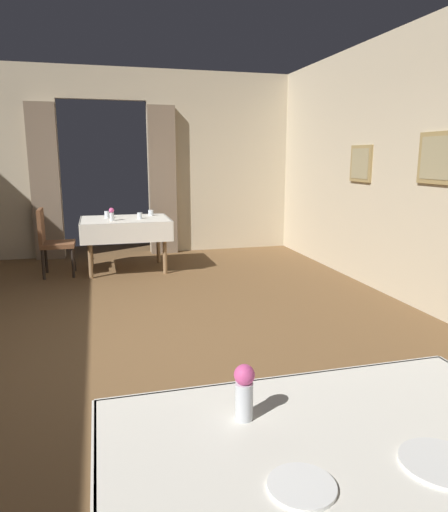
# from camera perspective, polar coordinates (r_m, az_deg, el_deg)

# --- Properties ---
(ground) EXTENTS (10.08, 10.08, 0.00)m
(ground) POSITION_cam_1_polar(r_m,az_deg,el_deg) (4.16, -12.15, -11.16)
(ground) COLOR brown
(wall_back) EXTENTS (6.40, 0.27, 3.00)m
(wall_back) POSITION_cam_1_polar(r_m,az_deg,el_deg) (8.01, -14.28, 10.86)
(wall_back) COLOR beige
(wall_back) RESTS_ON ground
(dining_table_near) EXTENTS (1.49, 1.00, 0.75)m
(dining_table_near) POSITION_cam_1_polar(r_m,az_deg,el_deg) (1.64, 14.30, -24.39)
(dining_table_near) COLOR olive
(dining_table_near) RESTS_ON ground
(dining_table_mid) EXTENTS (1.24, 0.97, 0.75)m
(dining_table_mid) POSITION_cam_1_polar(r_m,az_deg,el_deg) (6.86, -11.87, 3.65)
(dining_table_mid) COLOR olive
(dining_table_mid) RESTS_ON ground
(chair_mid_left) EXTENTS (0.45, 0.44, 0.93)m
(chair_mid_left) POSITION_cam_1_polar(r_m,az_deg,el_deg) (6.83, -20.23, 1.96)
(chair_mid_left) COLOR black
(chair_mid_left) RESTS_ON ground
(flower_vase_near) EXTENTS (0.07, 0.07, 0.20)m
(flower_vase_near) POSITION_cam_1_polar(r_m,az_deg,el_deg) (1.63, 2.47, -15.94)
(flower_vase_near) COLOR silver
(flower_vase_near) RESTS_ON dining_table_near
(plate_near_b) EXTENTS (0.23, 0.23, 0.01)m
(plate_near_b) POSITION_cam_1_polar(r_m,az_deg,el_deg) (1.60, 24.81, -21.82)
(plate_near_b) COLOR white
(plate_near_b) RESTS_ON dining_table_near
(plate_near_c) EXTENTS (0.19, 0.19, 0.01)m
(plate_near_c) POSITION_cam_1_polar(r_m,az_deg,el_deg) (1.41, 9.42, -25.86)
(plate_near_c) COLOR white
(plate_near_c) RESTS_ON dining_table_near
(flower_vase_mid) EXTENTS (0.07, 0.07, 0.18)m
(flower_vase_mid) POSITION_cam_1_polar(r_m,az_deg,el_deg) (6.65, -13.47, 5.01)
(flower_vase_mid) COLOR silver
(flower_vase_mid) RESTS_ON dining_table_mid
(glass_mid_b) EXTENTS (0.07, 0.07, 0.10)m
(glass_mid_b) POSITION_cam_1_polar(r_m,az_deg,el_deg) (6.95, -14.01, 4.89)
(glass_mid_b) COLOR silver
(glass_mid_b) RESTS_ON dining_table_mid
(glass_mid_c) EXTENTS (0.07, 0.07, 0.09)m
(glass_mid_c) POSITION_cam_1_polar(r_m,az_deg,el_deg) (6.78, -10.18, 4.84)
(glass_mid_c) COLOR silver
(glass_mid_c) RESTS_ON dining_table_mid
(glass_mid_d) EXTENTS (0.08, 0.08, 0.09)m
(glass_mid_d) POSITION_cam_1_polar(r_m,az_deg,el_deg) (7.11, -8.87, 5.20)
(glass_mid_d) COLOR silver
(glass_mid_d) RESTS_ON dining_table_mid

